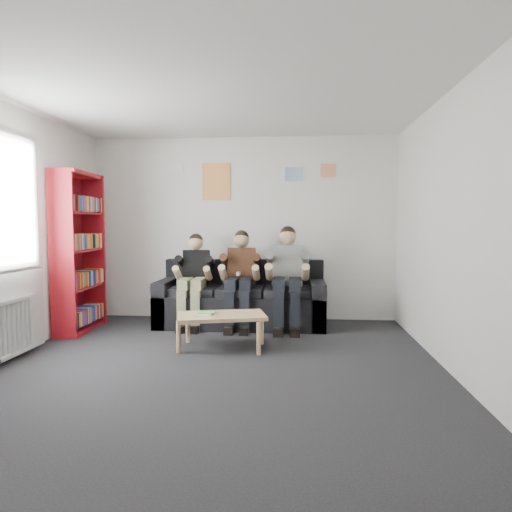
# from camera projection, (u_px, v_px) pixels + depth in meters

# --- Properties ---
(room_shell) EXTENTS (5.00, 5.00, 5.00)m
(room_shell) POSITION_uv_depth(u_px,v_px,m) (213.00, 231.00, 4.33)
(room_shell) COLOR black
(room_shell) RESTS_ON ground
(sofa) EXTENTS (2.31, 0.95, 0.89)m
(sofa) POSITION_uv_depth(u_px,v_px,m) (242.00, 302.00, 6.45)
(sofa) COLOR black
(sofa) RESTS_ON ground
(bookshelf) EXTENTS (0.31, 0.94, 2.10)m
(bookshelf) POSITION_uv_depth(u_px,v_px,m) (80.00, 252.00, 6.02)
(bookshelf) COLOR maroon
(bookshelf) RESTS_ON ground
(coffee_table) EXTENTS (0.98, 0.54, 0.39)m
(coffee_table) POSITION_uv_depth(u_px,v_px,m) (221.00, 318.00, 5.18)
(coffee_table) COLOR tan
(coffee_table) RESTS_ON ground
(game_cases) EXTENTS (0.22, 0.18, 0.03)m
(game_cases) POSITION_uv_depth(u_px,v_px,m) (205.00, 313.00, 5.16)
(game_cases) COLOR silver
(game_cases) RESTS_ON coffee_table
(person_left) EXTENTS (0.37, 0.79, 1.28)m
(person_left) POSITION_uv_depth(u_px,v_px,m) (194.00, 280.00, 6.28)
(person_left) COLOR black
(person_left) RESTS_ON sofa
(person_middle) EXTENTS (0.39, 0.84, 1.33)m
(person_middle) POSITION_uv_depth(u_px,v_px,m) (240.00, 279.00, 6.22)
(person_middle) COLOR #4F2E1A
(person_middle) RESTS_ON sofa
(person_right) EXTENTS (0.42, 0.90, 1.39)m
(person_right) POSITION_uv_depth(u_px,v_px,m) (287.00, 278.00, 6.16)
(person_right) COLOR silver
(person_right) RESTS_ON sofa
(radiator) EXTENTS (0.10, 0.64, 0.60)m
(radiator) POSITION_uv_depth(u_px,v_px,m) (15.00, 326.00, 4.78)
(radiator) COLOR silver
(radiator) RESTS_ON ground
(window) EXTENTS (0.05, 1.30, 2.36)m
(window) POSITION_uv_depth(u_px,v_px,m) (6.00, 261.00, 4.74)
(window) COLOR white
(window) RESTS_ON room_shell
(poster_large) EXTENTS (0.42, 0.01, 0.55)m
(poster_large) POSITION_uv_depth(u_px,v_px,m) (216.00, 182.00, 6.79)
(poster_large) COLOR #EEB954
(poster_large) RESTS_ON room_shell
(poster_blue) EXTENTS (0.25, 0.01, 0.20)m
(poster_blue) POSITION_uv_depth(u_px,v_px,m) (294.00, 174.00, 6.68)
(poster_blue) COLOR #4494E7
(poster_blue) RESTS_ON room_shell
(poster_pink) EXTENTS (0.22, 0.01, 0.18)m
(poster_pink) POSITION_uv_depth(u_px,v_px,m) (328.00, 170.00, 6.64)
(poster_pink) COLOR #CD4075
(poster_pink) RESTS_ON room_shell
(poster_sign) EXTENTS (0.20, 0.01, 0.14)m
(poster_sign) POSITION_uv_depth(u_px,v_px,m) (177.00, 168.00, 6.82)
(poster_sign) COLOR white
(poster_sign) RESTS_ON room_shell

